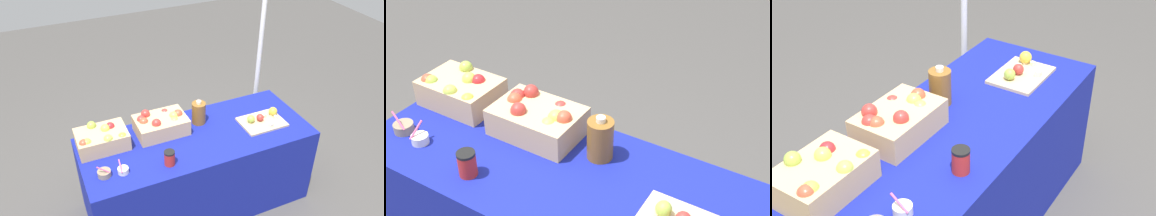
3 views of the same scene
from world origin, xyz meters
TOP-DOWN VIEW (x-y plane):
  - ground_plane at (0.00, 0.00)m, footprint 10.00×10.00m
  - table at (0.00, 0.00)m, footprint 1.90×0.76m
  - apple_crate_left at (-0.73, 0.18)m, footprint 0.39×0.28m
  - apple_crate_middle at (-0.24, 0.17)m, footprint 0.42×0.28m
  - cutting_board_front at (0.60, -0.05)m, footprint 0.37×0.27m
  - sample_bowl_near at (-0.80, -0.16)m, footprint 0.10×0.10m
  - sample_bowl_mid at (-0.67, -0.18)m, footprint 0.08×0.09m
  - cider_jug at (0.10, 0.17)m, footprint 0.12×0.12m
  - coffee_cup at (-0.33, -0.23)m, footprint 0.08×0.08m
  - tent_pole at (0.90, 0.53)m, footprint 0.04×0.04m

SIDE VIEW (x-z plane):
  - ground_plane at x=0.00m, z-range 0.00..0.00m
  - table at x=0.00m, z-range 0.00..0.74m
  - sample_bowl_mid at x=-0.67m, z-range 0.71..0.81m
  - sample_bowl_near at x=-0.80m, z-range 0.71..0.82m
  - cutting_board_front at x=0.60m, z-range 0.72..0.81m
  - coffee_cup at x=-0.33m, z-range 0.74..0.86m
  - apple_crate_left at x=-0.73m, z-range 0.73..0.91m
  - apple_crate_middle at x=-0.24m, z-range 0.73..0.91m
  - cider_jug at x=0.10m, z-range 0.73..0.94m
  - tent_pole at x=0.90m, z-range 0.00..1.91m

